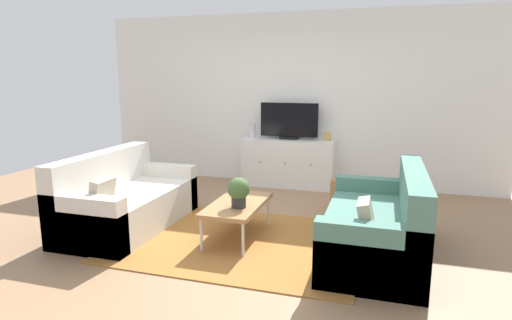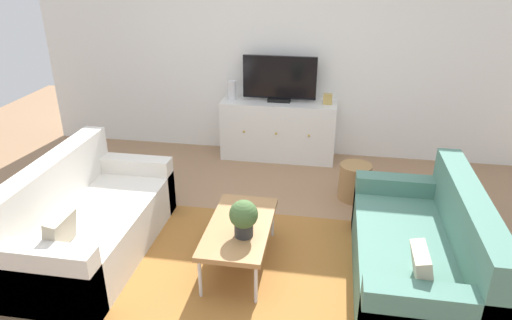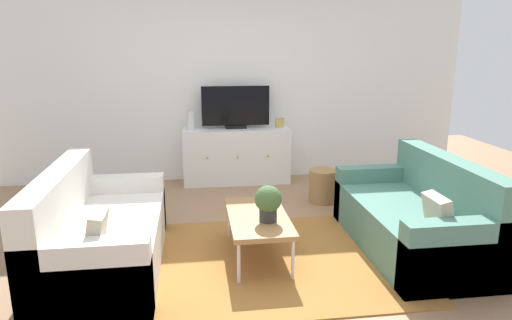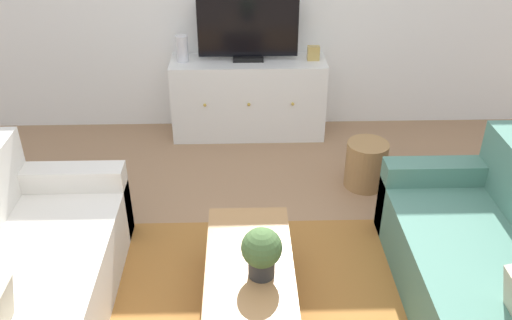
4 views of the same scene
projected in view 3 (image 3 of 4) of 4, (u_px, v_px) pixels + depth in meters
ground_plane at (263, 253)px, 4.19m from camera, size 10.00×10.00×0.00m
wall_back at (235, 82)px, 6.31m from camera, size 6.40×0.12×2.70m
area_rug at (265, 260)px, 4.04m from camera, size 2.50×1.90×0.01m
couch_left_side at (95, 237)px, 3.83m from camera, size 0.89×1.74×0.86m
couch_right_side at (419, 220)px, 4.21m from camera, size 0.89×1.74×0.86m
coffee_table at (258, 218)px, 4.04m from camera, size 0.52×1.01×0.39m
potted_plant at (268, 202)px, 3.86m from camera, size 0.23×0.23×0.31m
tv_console at (236, 155)px, 6.27m from camera, size 1.44×0.47×0.75m
flat_screen_tv at (236, 107)px, 6.13m from camera, size 0.91×0.16×0.57m
glass_vase at (191, 121)px, 6.07m from camera, size 0.11×0.11×0.24m
mantel_clock at (280, 123)px, 6.25m from camera, size 0.11×0.07×0.13m
wicker_basket at (323, 186)px, 5.52m from camera, size 0.34×0.34×0.40m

